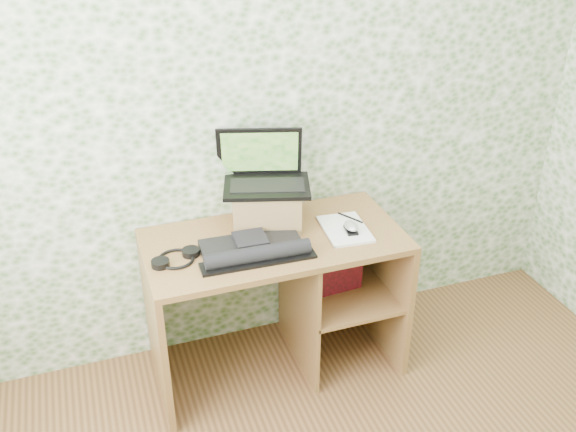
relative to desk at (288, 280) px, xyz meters
name	(u,v)px	position (x,y,z in m)	size (l,w,h in m)	color
wall_back	(252,103)	(-0.08, 0.28, 0.82)	(3.50, 3.50, 0.00)	white
desk	(288,280)	(0.00, 0.00, 0.00)	(1.20, 0.60, 0.75)	brown
riser	(267,206)	(-0.07, 0.12, 0.36)	(0.31, 0.26, 0.19)	olive
laptop	(264,172)	(-0.07, 0.16, 0.52)	(0.46, 0.39, 0.27)	black
keyboard	(254,249)	(-0.20, -0.12, 0.29)	(0.51, 0.27, 0.07)	black
headphones	(176,258)	(-0.54, -0.07, 0.28)	(0.22, 0.21, 0.03)	black
notepad	(345,229)	(0.26, -0.07, 0.28)	(0.20, 0.29, 0.01)	silver
mouse	(351,228)	(0.27, -0.10, 0.30)	(0.06, 0.10, 0.03)	silver
pen	(350,218)	(0.32, 0.01, 0.29)	(0.01, 0.01, 0.14)	black
red_box	(337,264)	(0.24, -0.03, 0.06)	(0.25, 0.08, 0.30)	maroon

